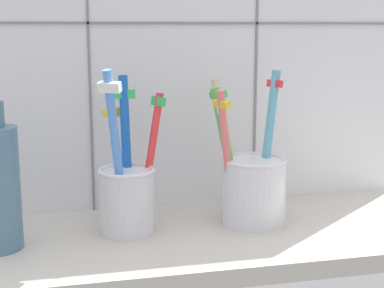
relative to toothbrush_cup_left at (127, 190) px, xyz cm
name	(u,v)px	position (x,y,z in cm)	size (l,w,h in cm)	color
counter_slab	(196,240)	(7.48, -2.03, -5.86)	(64.00, 22.00, 2.00)	#BCB7AD
tile_wall_back	(174,46)	(7.48, 9.97, 15.64)	(64.00, 2.20, 45.00)	white
toothbrush_cup_left	(127,190)	(0.00, 0.00, 0.00)	(8.04, 9.60, 18.75)	silver
toothbrush_cup_right	(252,184)	(14.80, 0.03, -0.17)	(9.07, 10.35, 17.94)	silver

